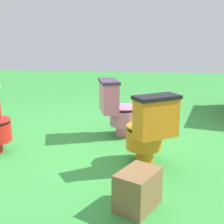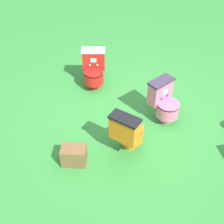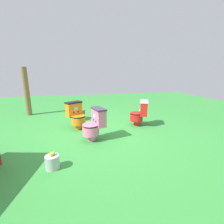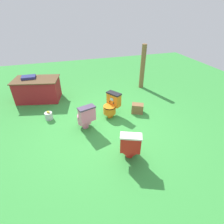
# 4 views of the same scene
# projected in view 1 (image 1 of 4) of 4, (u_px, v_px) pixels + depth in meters

# --- Properties ---
(ground) EXTENTS (14.00, 14.00, 0.00)m
(ground) POSITION_uv_depth(u_px,v_px,m) (100.00, 147.00, 3.59)
(ground) COLOR green
(toilet_orange) EXTENTS (0.63, 0.61, 0.73)m
(toilet_orange) POSITION_uv_depth(u_px,v_px,m) (149.00, 129.00, 3.05)
(toilet_orange) COLOR orange
(toilet_orange) RESTS_ON ground
(toilet_pink) EXTENTS (0.53, 0.59, 0.73)m
(toilet_pink) POSITION_uv_depth(u_px,v_px,m) (117.00, 108.00, 3.91)
(toilet_pink) COLOR pink
(toilet_pink) RESTS_ON ground
(small_crate) EXTENTS (0.42, 0.37, 0.30)m
(small_crate) POSITION_uv_depth(u_px,v_px,m) (138.00, 189.00, 2.32)
(small_crate) COLOR brown
(small_crate) RESTS_ON ground
(lemon_bucket) EXTENTS (0.22, 0.22, 0.28)m
(lemon_bucket) POSITION_uv_depth(u_px,v_px,m) (173.00, 110.00, 4.81)
(lemon_bucket) COLOR #B7B7BF
(lemon_bucket) RESTS_ON ground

